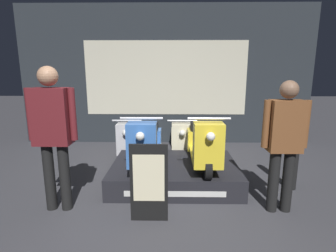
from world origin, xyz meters
TOP-DOWN VIEW (x-y plane):
  - ground_plane at (0.00, 0.00)m, footprint 30.00×30.00m
  - shop_wall_back at (0.00, 3.31)m, footprint 6.82×0.09m
  - display_platform at (0.19, 0.94)m, footprint 1.92×1.38m
  - scooter_display_left at (-0.24, 0.91)m, footprint 0.55×1.56m
  - scooter_display_right at (0.62, 0.91)m, footprint 0.55×1.56m
  - scooter_backrow_0 at (-0.69, 2.39)m, footprint 0.55×1.56m
  - scooter_backrow_1 at (0.34, 2.39)m, footprint 0.55×1.56m
  - person_left_browsing at (-1.28, 0.11)m, footprint 0.59×0.24m
  - person_right_browsing at (1.49, 0.11)m, footprint 0.54×0.22m
  - price_sign_board at (-0.11, -0.14)m, footprint 0.44×0.04m
  - street_bollard at (1.93, 0.73)m, footprint 0.13×0.13m

SIDE VIEW (x-z plane):
  - ground_plane at x=0.00m, z-range 0.00..0.00m
  - display_platform at x=0.19m, z-range 0.00..0.31m
  - scooter_backrow_0 at x=-0.69m, z-range -0.09..0.74m
  - scooter_backrow_1 at x=0.34m, z-range -0.09..0.74m
  - price_sign_board at x=-0.11m, z-range 0.01..0.94m
  - street_bollard at x=1.93m, z-range 0.00..1.09m
  - scooter_display_left at x=-0.24m, z-range 0.22..1.06m
  - scooter_display_right at x=0.62m, z-range 0.22..1.06m
  - person_right_browsing at x=1.49m, z-range 0.13..1.75m
  - person_left_browsing at x=-1.28m, z-range 0.17..1.95m
  - shop_wall_back at x=0.00m, z-range 0.00..3.20m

